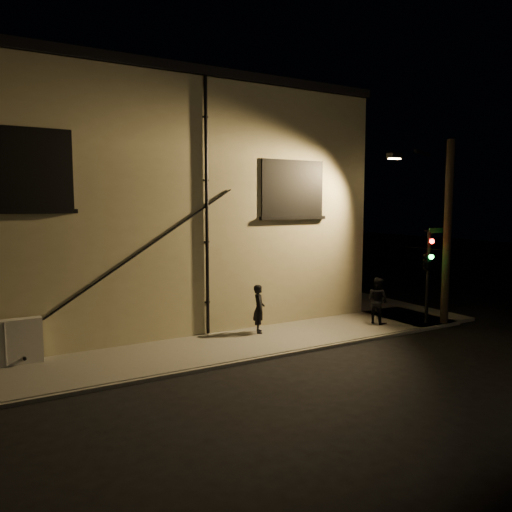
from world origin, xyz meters
TOP-DOWN VIEW (x-y plane):
  - ground at (0.00, 0.00)m, footprint 90.00×90.00m
  - sidewalk at (1.22, 4.39)m, footprint 21.00×16.00m
  - building at (-3.00, 8.99)m, footprint 16.20×12.23m
  - utility_cabinet at (-7.86, 2.70)m, footprint 1.88×0.32m
  - pedestrian_a at (-0.21, 2.27)m, footprint 0.60×0.70m
  - pedestrian_b at (4.18, 1.25)m, footprint 0.73×0.89m
  - traffic_signal at (5.56, 0.27)m, footprint 1.21×2.02m
  - streetlamp_pole at (6.22, 0.14)m, footprint 2.01×1.38m

SIDE VIEW (x-z plane):
  - ground at x=0.00m, z-range 0.00..0.00m
  - sidewalk at x=1.22m, z-range 0.00..0.12m
  - utility_cabinet at x=-7.86m, z-range 0.12..1.36m
  - pedestrian_a at x=-0.21m, z-range 0.12..1.75m
  - pedestrian_b at x=4.18m, z-range 0.12..1.80m
  - traffic_signal at x=5.56m, z-range 0.72..4.17m
  - streetlamp_pole at x=6.22m, z-range 0.24..6.95m
  - building at x=-3.00m, z-range 0.00..8.80m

